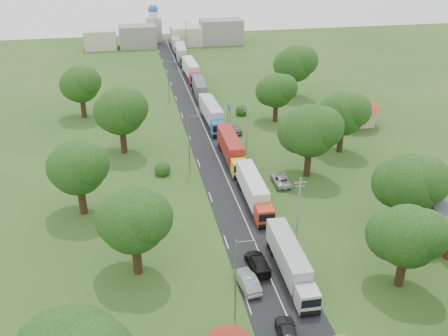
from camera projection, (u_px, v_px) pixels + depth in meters
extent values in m
plane|color=#28511B|center=(243.00, 215.00, 70.20)|extent=(260.00, 260.00, 0.00)
cube|color=black|center=(217.00, 157.00, 87.80)|extent=(8.00, 200.00, 0.04)
cylinder|color=slate|center=(230.00, 117.00, 99.96)|extent=(0.12, 0.12, 4.00)
cylinder|color=slate|center=(228.00, 113.00, 102.08)|extent=(0.12, 0.12, 4.00)
cube|color=navy|center=(229.00, 108.00, 100.31)|extent=(0.06, 3.00, 1.00)
cube|color=silver|center=(229.00, 108.00, 100.31)|extent=(0.07, 3.10, 0.06)
cylinder|color=gray|center=(298.00, 209.00, 63.00)|extent=(0.24, 0.24, 9.00)
cube|color=gray|center=(300.00, 183.00, 61.32)|extent=(1.60, 0.10, 0.10)
cube|color=gray|center=(300.00, 186.00, 61.54)|extent=(1.20, 0.10, 0.10)
cylinder|color=gray|center=(247.00, 129.00, 87.64)|extent=(0.24, 0.24, 9.00)
cube|color=gray|center=(247.00, 108.00, 85.97)|extent=(1.60, 0.10, 0.10)
cube|color=gray|center=(247.00, 111.00, 86.19)|extent=(1.20, 0.10, 0.10)
cylinder|color=gray|center=(218.00, 83.00, 112.29)|extent=(0.24, 0.24, 9.00)
cube|color=gray|center=(218.00, 67.00, 110.61)|extent=(1.60, 0.10, 0.10)
cube|color=gray|center=(218.00, 69.00, 110.83)|extent=(1.20, 0.10, 0.10)
cylinder|color=gray|center=(199.00, 55.00, 136.93)|extent=(0.24, 0.24, 9.00)
cube|color=gray|center=(199.00, 41.00, 135.25)|extent=(1.60, 0.10, 0.10)
cube|color=gray|center=(199.00, 42.00, 135.48)|extent=(1.20, 0.10, 0.10)
cylinder|color=gray|center=(186.00, 34.00, 161.58)|extent=(0.24, 0.24, 9.00)
cube|color=gray|center=(186.00, 22.00, 159.90)|extent=(1.60, 0.10, 0.10)
cube|color=gray|center=(186.00, 24.00, 160.12)|extent=(1.20, 0.10, 0.10)
cylinder|color=slate|center=(235.00, 282.00, 49.43)|extent=(0.16, 0.16, 10.00)
cube|color=slate|center=(245.00, 242.00, 47.51)|extent=(1.80, 0.10, 0.10)
cube|color=slate|center=(253.00, 242.00, 47.71)|extent=(0.50, 0.22, 0.15)
cylinder|color=slate|center=(189.00, 144.00, 80.23)|extent=(0.16, 0.16, 10.00)
cube|color=slate|center=(194.00, 116.00, 78.31)|extent=(1.80, 0.10, 0.10)
cube|color=slate|center=(199.00, 117.00, 78.52)|extent=(0.50, 0.22, 0.15)
cylinder|color=slate|center=(168.00, 83.00, 111.04)|extent=(0.16, 0.16, 10.00)
cube|color=slate|center=(171.00, 62.00, 109.12)|extent=(1.80, 0.10, 0.10)
cube|color=slate|center=(175.00, 62.00, 109.33)|extent=(0.50, 0.22, 0.15)
cylinder|color=#382616|center=(401.00, 271.00, 55.93)|extent=(1.04, 1.04, 3.85)
sphere|color=#15350E|center=(408.00, 236.00, 53.86)|extent=(7.00, 7.00, 7.00)
sphere|color=#15350E|center=(425.00, 234.00, 52.87)|extent=(5.50, 5.50, 5.50)
sphere|color=#15350E|center=(393.00, 235.00, 55.01)|extent=(6.00, 6.00, 6.00)
cylinder|color=#382616|center=(405.00, 218.00, 65.69)|extent=(1.08, 1.08, 4.20)
sphere|color=#15350E|center=(411.00, 183.00, 63.43)|extent=(7.70, 7.70, 7.70)
sphere|color=#15350E|center=(427.00, 181.00, 62.34)|extent=(6.05, 6.05, 6.05)
sphere|color=#15350E|center=(397.00, 183.00, 64.69)|extent=(6.60, 6.60, 6.60)
cylinder|color=#382616|center=(308.00, 163.00, 80.25)|extent=(1.12, 1.12, 4.55)
sphere|color=#15350E|center=(310.00, 131.00, 77.78)|extent=(8.40, 8.40, 8.40)
sphere|color=#15350E|center=(323.00, 128.00, 76.59)|extent=(6.60, 6.60, 6.60)
sphere|color=#15350E|center=(300.00, 131.00, 79.16)|extent=(7.20, 7.20, 7.20)
cylinder|color=#382616|center=(340.00, 141.00, 88.93)|extent=(1.08, 1.08, 4.20)
sphere|color=#15350E|center=(343.00, 113.00, 86.66)|extent=(7.70, 7.70, 7.70)
sphere|color=#15350E|center=(354.00, 111.00, 85.57)|extent=(6.05, 6.05, 6.05)
sphere|color=#15350E|center=(334.00, 114.00, 87.92)|extent=(6.60, 6.60, 6.60)
cylinder|color=#382616|center=(275.00, 112.00, 102.75)|extent=(1.04, 1.04, 3.85)
sphere|color=#15350E|center=(276.00, 90.00, 100.69)|extent=(7.00, 7.00, 7.00)
sphere|color=#15350E|center=(284.00, 88.00, 99.69)|extent=(5.50, 5.50, 5.50)
sphere|color=#15350E|center=(270.00, 91.00, 101.83)|extent=(6.00, 6.00, 6.00)
cylinder|color=#382616|center=(294.00, 87.00, 117.36)|extent=(1.12, 1.12, 4.55)
sphere|color=#15350E|center=(296.00, 64.00, 114.90)|extent=(8.40, 8.40, 8.40)
sphere|color=#15350E|center=(304.00, 61.00, 113.70)|extent=(6.60, 6.60, 6.60)
sphere|color=#15350E|center=(289.00, 65.00, 116.27)|extent=(7.20, 7.20, 7.20)
cylinder|color=#382616|center=(137.00, 258.00, 57.86)|extent=(1.08, 1.08, 4.20)
sphere|color=#15350E|center=(133.00, 220.00, 55.60)|extent=(7.70, 7.70, 7.70)
sphere|color=#15350E|center=(146.00, 218.00, 54.51)|extent=(6.05, 6.05, 6.05)
sphere|color=#15350E|center=(124.00, 219.00, 56.86)|extent=(6.60, 6.60, 6.60)
cylinder|color=#382616|center=(82.00, 200.00, 69.85)|extent=(1.08, 1.08, 4.20)
sphere|color=#15350E|center=(78.00, 167.00, 67.59)|extent=(7.70, 7.70, 7.70)
sphere|color=#15350E|center=(87.00, 164.00, 66.49)|extent=(6.05, 6.05, 6.05)
sphere|color=#15350E|center=(70.00, 167.00, 68.85)|extent=(6.60, 6.60, 6.60)
cylinder|color=#382616|center=(123.00, 141.00, 88.42)|extent=(1.12, 1.12, 4.55)
sphere|color=#15350E|center=(121.00, 111.00, 85.96)|extent=(8.40, 8.40, 8.40)
sphere|color=#15350E|center=(129.00, 108.00, 84.76)|extent=(6.60, 6.60, 6.60)
sphere|color=#15350E|center=(114.00, 112.00, 87.33)|extent=(7.20, 7.20, 7.20)
cylinder|color=#382616|center=(83.00, 108.00, 104.71)|extent=(1.08, 1.08, 4.20)
sphere|color=#15350E|center=(80.00, 84.00, 102.45)|extent=(7.70, 7.70, 7.70)
sphere|color=#15350E|center=(86.00, 81.00, 101.35)|extent=(6.05, 6.05, 6.05)
sphere|color=#15350E|center=(76.00, 85.00, 103.71)|extent=(6.60, 6.60, 6.60)
cube|color=beige|center=(354.00, 115.00, 100.92)|extent=(7.00, 5.00, 4.00)
cone|color=maroon|center=(355.00, 102.00, 99.64)|extent=(10.08, 10.08, 1.80)
cube|color=gray|center=(138.00, 36.00, 163.73)|extent=(12.00, 8.00, 7.00)
cube|color=beige|center=(186.00, 36.00, 166.73)|extent=(10.00, 8.00, 6.00)
cube|color=gray|center=(221.00, 32.00, 168.37)|extent=(14.00, 8.00, 8.00)
cube|color=beige|center=(100.00, 39.00, 161.87)|extent=(10.00, 8.00, 6.00)
cube|color=beige|center=(154.00, 30.00, 171.59)|extent=(5.00, 5.00, 8.00)
cylinder|color=silver|center=(153.00, 15.00, 169.38)|extent=(3.20, 3.20, 2.00)
sphere|color=#2659B2|center=(153.00, 10.00, 168.68)|extent=(3.40, 3.40, 3.40)
cube|color=silver|center=(307.00, 299.00, 52.44)|extent=(2.31, 2.31, 2.36)
cube|color=black|center=(311.00, 304.00, 51.29)|extent=(2.17, 0.06, 1.04)
cube|color=slate|center=(310.00, 313.00, 51.90)|extent=(2.08, 0.29, 0.33)
cube|color=slate|center=(288.00, 267.00, 58.59)|extent=(2.39, 10.90, 0.28)
cube|color=#A9A9AE|center=(288.00, 253.00, 58.09)|extent=(2.59, 11.18, 2.83)
cylinder|color=black|center=(309.00, 312.00, 52.13)|extent=(2.22, 0.94, 0.94)
cylinder|color=black|center=(304.00, 301.00, 53.63)|extent=(2.22, 0.94, 0.94)
cylinder|color=black|center=(279.00, 252.00, 61.60)|extent=(2.22, 0.94, 0.94)
cylinder|color=black|center=(276.00, 245.00, 62.85)|extent=(2.22, 0.94, 0.94)
cube|color=red|center=(265.00, 215.00, 67.32)|extent=(2.37, 2.37, 2.43)
cube|color=black|center=(267.00, 218.00, 66.13)|extent=(2.24, 0.06, 1.07)
cube|color=slate|center=(267.00, 226.00, 66.76)|extent=(2.14, 0.29, 0.34)
cube|color=slate|center=(252.00, 196.00, 73.65)|extent=(2.42, 11.22, 0.29)
cube|color=silver|center=(252.00, 185.00, 73.13)|extent=(2.62, 11.51, 2.92)
cylinder|color=black|center=(266.00, 225.00, 67.00)|extent=(2.28, 0.97, 0.97)
cylinder|color=black|center=(263.00, 218.00, 68.54)|extent=(2.28, 0.97, 0.97)
cylinder|color=black|center=(247.00, 187.00, 76.75)|extent=(2.28, 0.97, 0.97)
cylinder|color=black|center=(245.00, 182.00, 78.04)|extent=(2.28, 0.97, 0.97)
cube|color=yellow|center=(239.00, 168.00, 80.29)|extent=(2.46, 2.46, 2.53)
cube|color=black|center=(241.00, 169.00, 79.05)|extent=(2.33, 0.05, 1.12)
cube|color=slate|center=(241.00, 177.00, 79.71)|extent=(2.23, 0.27, 0.35)
cube|color=slate|center=(230.00, 154.00, 86.89)|extent=(2.46, 11.69, 0.30)
cube|color=maroon|center=(230.00, 144.00, 86.36)|extent=(2.67, 11.99, 3.04)
cylinder|color=black|center=(241.00, 176.00, 79.96)|extent=(2.38, 1.01, 1.01)
cylinder|color=black|center=(238.00, 171.00, 81.56)|extent=(2.38, 1.01, 1.01)
cylinder|color=black|center=(226.00, 148.00, 90.13)|extent=(2.38, 1.01, 1.01)
cylinder|color=black|center=(225.00, 144.00, 91.47)|extent=(2.38, 1.01, 1.01)
cube|color=#1C58AA|center=(218.00, 128.00, 95.57)|extent=(2.55, 2.55, 2.59)
cube|color=black|center=(219.00, 129.00, 94.31)|extent=(2.38, 0.09, 1.14)
cube|color=slate|center=(219.00, 136.00, 94.98)|extent=(2.28, 0.31, 0.36)
cube|color=slate|center=(212.00, 119.00, 102.31)|extent=(2.71, 11.96, 0.31)
cube|color=#BBBBC0|center=(211.00, 110.00, 101.76)|extent=(2.93, 12.28, 3.10)
cylinder|color=black|center=(219.00, 135.00, 95.23)|extent=(2.43, 1.03, 1.03)
cylinder|color=black|center=(217.00, 132.00, 96.87)|extent=(2.43, 1.03, 1.03)
cylinder|color=black|center=(209.00, 115.00, 105.61)|extent=(2.43, 1.03, 1.03)
cylinder|color=black|center=(208.00, 112.00, 106.98)|extent=(2.43, 1.03, 1.03)
cube|color=silver|center=(204.00, 100.00, 111.38)|extent=(2.39, 2.39, 2.41)
cube|color=black|center=(205.00, 100.00, 110.21)|extent=(2.22, 0.10, 1.06)
cube|color=slate|center=(205.00, 105.00, 110.83)|extent=(2.13, 0.32, 0.34)
cube|color=slate|center=(200.00, 94.00, 117.66)|extent=(2.60, 11.15, 0.29)
cube|color=#4E5155|center=(199.00, 86.00, 117.15)|extent=(2.80, 11.45, 2.89)
cylinder|color=black|center=(205.00, 105.00, 111.07)|extent=(2.26, 0.96, 0.96)
cylinder|color=black|center=(204.00, 103.00, 112.59)|extent=(2.26, 0.96, 0.96)
cylinder|color=black|center=(198.00, 91.00, 120.74)|extent=(2.26, 0.96, 0.96)
cylinder|color=black|center=(197.00, 89.00, 122.01)|extent=(2.26, 0.96, 0.96)
cube|color=#A41932|center=(195.00, 79.00, 125.52)|extent=(2.64, 2.64, 2.67)
cube|color=black|center=(195.00, 79.00, 124.21)|extent=(2.46, 0.09, 1.18)
cube|color=slate|center=(196.00, 85.00, 124.91)|extent=(2.36, 0.32, 0.37)
cube|color=slate|center=(191.00, 74.00, 132.49)|extent=(2.81, 12.37, 0.32)
cube|color=silver|center=(190.00, 67.00, 131.92)|extent=(3.04, 12.69, 3.21)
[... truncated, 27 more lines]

